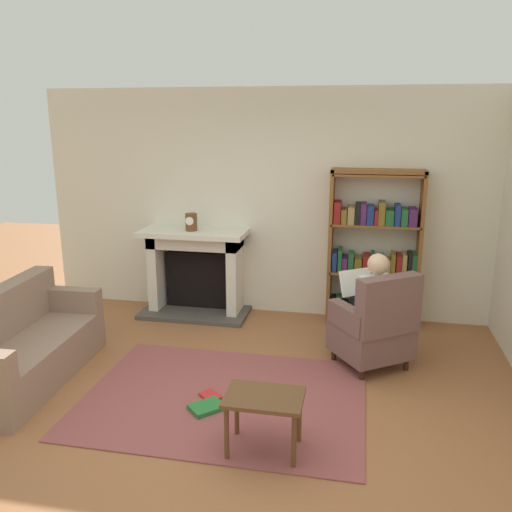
{
  "coord_description": "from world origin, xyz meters",
  "views": [
    {
      "loc": [
        1.08,
        -3.69,
        2.36
      ],
      "look_at": [
        0.1,
        1.2,
        1.05
      ],
      "focal_mm": 37.19,
      "sensor_mm": 36.0,
      "label": 1
    }
  ],
  "objects_px": {
    "mantel_clock": "(191,222)",
    "seated_reader": "(369,303)",
    "fireplace": "(197,268)",
    "bookshelf": "(374,253)",
    "sofa_floral": "(23,348)",
    "side_table": "(264,404)",
    "armchair_reading": "(376,327)"
  },
  "relations": [
    {
      "from": "fireplace",
      "to": "side_table",
      "type": "xyz_separation_m",
      "value": [
        1.34,
        -2.66,
        -0.19
      ]
    },
    {
      "from": "armchair_reading",
      "to": "side_table",
      "type": "height_order",
      "value": "armchair_reading"
    },
    {
      "from": "bookshelf",
      "to": "side_table",
      "type": "relative_size",
      "value": 3.22
    },
    {
      "from": "fireplace",
      "to": "seated_reader",
      "type": "height_order",
      "value": "seated_reader"
    },
    {
      "from": "seated_reader",
      "to": "side_table",
      "type": "bearing_deg",
      "value": 30.03
    },
    {
      "from": "bookshelf",
      "to": "armchair_reading",
      "type": "bearing_deg",
      "value": -89.09
    },
    {
      "from": "armchair_reading",
      "to": "seated_reader",
      "type": "bearing_deg",
      "value": -90.0
    },
    {
      "from": "sofa_floral",
      "to": "fireplace",
      "type": "bearing_deg",
      "value": -29.95
    },
    {
      "from": "fireplace",
      "to": "bookshelf",
      "type": "relative_size",
      "value": 0.72
    },
    {
      "from": "mantel_clock",
      "to": "bookshelf",
      "type": "xyz_separation_m",
      "value": [
        2.14,
        0.14,
        -0.31
      ]
    },
    {
      "from": "armchair_reading",
      "to": "seated_reader",
      "type": "xyz_separation_m",
      "value": [
        -0.07,
        0.1,
        0.2
      ]
    },
    {
      "from": "bookshelf",
      "to": "sofa_floral",
      "type": "bearing_deg",
      "value": -146.75
    },
    {
      "from": "fireplace",
      "to": "mantel_clock",
      "type": "distance_m",
      "value": 0.6
    },
    {
      "from": "sofa_floral",
      "to": "side_table",
      "type": "bearing_deg",
      "value": -108.03
    },
    {
      "from": "bookshelf",
      "to": "seated_reader",
      "type": "distance_m",
      "value": 1.11
    },
    {
      "from": "fireplace",
      "to": "sofa_floral",
      "type": "height_order",
      "value": "fireplace"
    },
    {
      "from": "fireplace",
      "to": "armchair_reading",
      "type": "distance_m",
      "value": 2.43
    },
    {
      "from": "mantel_clock",
      "to": "fireplace",
      "type": "bearing_deg",
      "value": 80.32
    },
    {
      "from": "mantel_clock",
      "to": "sofa_floral",
      "type": "distance_m",
      "value": 2.33
    },
    {
      "from": "seated_reader",
      "to": "side_table",
      "type": "height_order",
      "value": "seated_reader"
    },
    {
      "from": "bookshelf",
      "to": "fireplace",
      "type": "bearing_deg",
      "value": -179.0
    },
    {
      "from": "bookshelf",
      "to": "seated_reader",
      "type": "bearing_deg",
      "value": -92.62
    },
    {
      "from": "seated_reader",
      "to": "sofa_floral",
      "type": "height_order",
      "value": "seated_reader"
    },
    {
      "from": "seated_reader",
      "to": "side_table",
      "type": "xyz_separation_m",
      "value": [
        -0.73,
        -1.61,
        -0.25
      ]
    },
    {
      "from": "seated_reader",
      "to": "sofa_floral",
      "type": "distance_m",
      "value": 3.26
    },
    {
      "from": "seated_reader",
      "to": "side_table",
      "type": "relative_size",
      "value": 2.04
    },
    {
      "from": "fireplace",
      "to": "side_table",
      "type": "relative_size",
      "value": 2.33
    },
    {
      "from": "mantel_clock",
      "to": "seated_reader",
      "type": "relative_size",
      "value": 0.18
    },
    {
      "from": "sofa_floral",
      "to": "side_table",
      "type": "height_order",
      "value": "sofa_floral"
    },
    {
      "from": "mantel_clock",
      "to": "seated_reader",
      "type": "bearing_deg",
      "value": -24.38
    },
    {
      "from": "mantel_clock",
      "to": "bookshelf",
      "type": "bearing_deg",
      "value": 3.63
    },
    {
      "from": "side_table",
      "to": "mantel_clock",
      "type": "bearing_deg",
      "value": 117.9
    }
  ]
}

